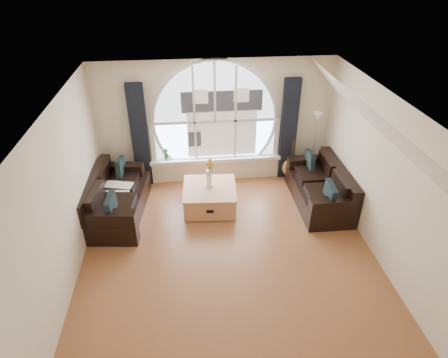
# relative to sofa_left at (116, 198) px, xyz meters

# --- Properties ---
(ground) EXTENTS (5.00, 5.50, 0.01)m
(ground) POSITION_rel_sofa_left_xyz_m (2.05, -1.49, -0.40)
(ground) COLOR brown
(ground) RESTS_ON ground
(ceiling) EXTENTS (5.00, 5.50, 0.01)m
(ceiling) POSITION_rel_sofa_left_xyz_m (2.05, -1.49, 2.30)
(ceiling) COLOR silver
(ceiling) RESTS_ON ground
(wall_back) EXTENTS (5.00, 0.01, 2.70)m
(wall_back) POSITION_rel_sofa_left_xyz_m (2.05, 1.26, 0.95)
(wall_back) COLOR beige
(wall_back) RESTS_ON ground
(wall_front) EXTENTS (5.00, 0.01, 2.70)m
(wall_front) POSITION_rel_sofa_left_xyz_m (2.05, -4.24, 0.95)
(wall_front) COLOR beige
(wall_front) RESTS_ON ground
(wall_left) EXTENTS (0.01, 5.50, 2.70)m
(wall_left) POSITION_rel_sofa_left_xyz_m (-0.45, -1.49, 0.95)
(wall_left) COLOR beige
(wall_left) RESTS_ON ground
(wall_right) EXTENTS (0.01, 5.50, 2.70)m
(wall_right) POSITION_rel_sofa_left_xyz_m (4.55, -1.49, 0.95)
(wall_right) COLOR beige
(wall_right) RESTS_ON ground
(attic_slope) EXTENTS (0.92, 5.50, 0.72)m
(attic_slope) POSITION_rel_sofa_left_xyz_m (4.25, -1.49, 1.95)
(attic_slope) COLOR silver
(attic_slope) RESTS_ON ground
(arched_window) EXTENTS (2.60, 0.06, 2.15)m
(arched_window) POSITION_rel_sofa_left_xyz_m (2.05, 1.23, 1.23)
(arched_window) COLOR silver
(arched_window) RESTS_ON wall_back
(window_sill) EXTENTS (2.90, 0.22, 0.08)m
(window_sill) POSITION_rel_sofa_left_xyz_m (2.05, 1.16, 0.11)
(window_sill) COLOR white
(window_sill) RESTS_ON wall_back
(window_frame) EXTENTS (2.76, 0.08, 2.15)m
(window_frame) POSITION_rel_sofa_left_xyz_m (2.05, 1.20, 1.23)
(window_frame) COLOR white
(window_frame) RESTS_ON wall_back
(neighbor_house) EXTENTS (1.70, 0.02, 1.50)m
(neighbor_house) POSITION_rel_sofa_left_xyz_m (2.20, 1.21, 1.10)
(neighbor_house) COLOR silver
(neighbor_house) RESTS_ON wall_back
(curtain_left) EXTENTS (0.35, 0.12, 2.30)m
(curtain_left) POSITION_rel_sofa_left_xyz_m (0.45, 1.14, 0.75)
(curtain_left) COLOR black
(curtain_left) RESTS_ON ground
(curtain_right) EXTENTS (0.35, 0.12, 2.30)m
(curtain_right) POSITION_rel_sofa_left_xyz_m (3.65, 1.14, 0.75)
(curtain_right) COLOR black
(curtain_right) RESTS_ON ground
(sofa_left) EXTENTS (1.19, 2.05, 0.87)m
(sofa_left) POSITION_rel_sofa_left_xyz_m (0.00, 0.00, 0.00)
(sofa_left) COLOR black
(sofa_left) RESTS_ON ground
(sofa_right) EXTENTS (0.94, 1.87, 0.83)m
(sofa_right) POSITION_rel_sofa_left_xyz_m (4.07, -0.04, 0.00)
(sofa_right) COLOR black
(sofa_right) RESTS_ON ground
(coffee_chest) EXTENTS (1.11, 1.11, 0.51)m
(coffee_chest) POSITION_rel_sofa_left_xyz_m (1.83, 0.05, -0.15)
(coffee_chest) COLOR #AE7247
(coffee_chest) RESTS_ON ground
(throw_blanket) EXTENTS (0.67, 0.67, 0.10)m
(throw_blanket) POSITION_rel_sofa_left_xyz_m (0.01, 0.06, 0.10)
(throw_blanket) COLOR silver
(throw_blanket) RESTS_ON sofa_left
(vase_flowers) EXTENTS (0.24, 0.24, 0.70)m
(vase_flowers) POSITION_rel_sofa_left_xyz_m (1.83, 0.13, 0.46)
(vase_flowers) COLOR white
(vase_flowers) RESTS_ON coffee_chest
(floor_lamp) EXTENTS (0.24, 0.24, 1.60)m
(floor_lamp) POSITION_rel_sofa_left_xyz_m (4.20, 0.95, 0.40)
(floor_lamp) COLOR #B2B2B2
(floor_lamp) RESTS_ON ground
(guitar) EXTENTS (0.40, 0.31, 1.06)m
(guitar) POSITION_rel_sofa_left_xyz_m (3.72, 0.95, 0.13)
(guitar) COLOR olive
(guitar) RESTS_ON ground
(potted_plant) EXTENTS (0.18, 0.15, 0.28)m
(potted_plant) POSITION_rel_sofa_left_xyz_m (0.96, 1.16, 0.29)
(potted_plant) COLOR #1E6023
(potted_plant) RESTS_ON window_sill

